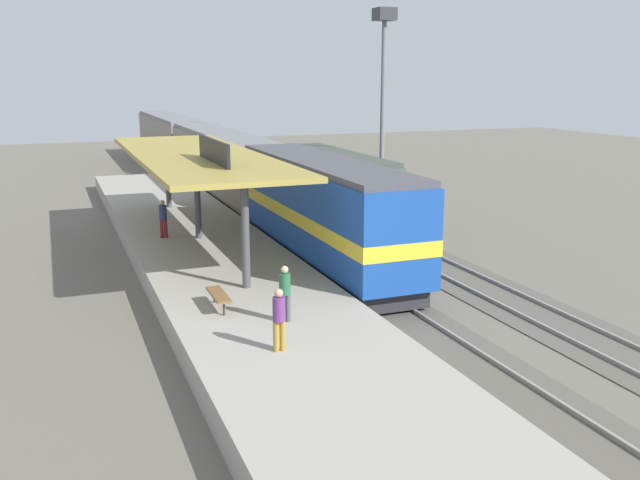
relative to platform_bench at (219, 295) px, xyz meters
The scene contains 14 objects.
ground_plane 12.76m from the platform_bench, 50.91° to the left, with size 120.00×120.00×0.00m, color #666056.
track_near 11.61m from the platform_bench, 58.65° to the left, with size 3.20×110.00×0.16m.
track_far 14.53m from the platform_bench, 42.90° to the left, with size 3.20×110.00×0.16m.
platform 9.99m from the platform_bench, 81.91° to the left, with size 6.00×44.00×0.90m, color #9E998E.
station_canopy 10.36m from the platform_bench, 81.83° to the left, with size 5.20×18.00×4.70m.
platform_bench is the anchor object (origin of this frame).
locomotive 8.82m from the platform_bench, 46.75° to the left, with size 2.93×14.43×4.44m.
passenger_carriage_front 25.12m from the platform_bench, 76.17° to the left, with size 2.90×20.00×4.24m.
passenger_carriage_rear 45.59m from the platform_bench, 82.44° to the left, with size 2.90×20.00×4.24m.
freight_car 19.42m from the platform_bench, 56.89° to the left, with size 2.80×12.00×3.54m.
light_mast 22.74m from the platform_bench, 50.34° to the left, with size 1.10×1.10×11.70m.
person_waiting 4.00m from the platform_bench, 79.77° to the right, with size 0.34×0.34×1.71m.
person_walking 2.47m from the platform_bench, 50.18° to the right, with size 0.34×0.34×1.71m.
person_boarding 10.46m from the platform_bench, 90.27° to the left, with size 0.34×0.34×1.71m.
Camera 1 is at (-10.53, -30.11, 7.99)m, focal length 38.93 mm.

